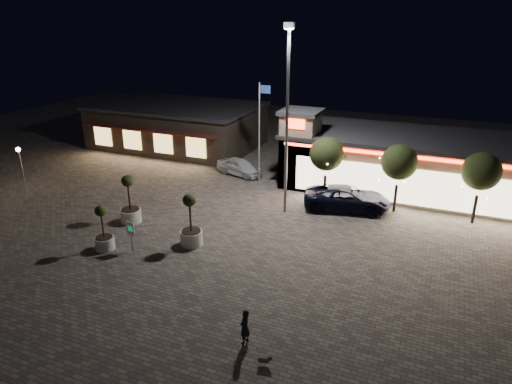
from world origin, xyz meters
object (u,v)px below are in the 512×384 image
at_px(pickup_truck, 347,198).
at_px(pedestrian, 245,327).
at_px(planter_left, 130,208).
at_px(planter_mid, 104,236).
at_px(valet_sign, 131,231).
at_px(white_sedan, 240,167).

bearing_deg(pickup_truck, pedestrian, 165.03).
distance_m(pickup_truck, pedestrian, 15.58).
bearing_deg(planter_left, planter_mid, -76.01).
bearing_deg(pedestrian, planter_left, -114.60).
bearing_deg(valet_sign, planter_left, 127.93).
relative_size(pickup_truck, pedestrian, 3.76).
bearing_deg(pickup_truck, planter_left, 109.16).
distance_m(pedestrian, valet_sign, 10.43).
relative_size(white_sedan, planter_mid, 1.54).
xyz_separation_m(white_sedan, planter_left, (-2.59, -11.46, 0.29)).
bearing_deg(planter_left, pickup_truck, 31.06).
relative_size(white_sedan, pedestrian, 2.68).
bearing_deg(planter_left, pedestrian, -34.03).
height_order(pedestrian, valet_sign, valet_sign).
bearing_deg(white_sedan, pickup_truck, -95.60).
relative_size(white_sedan, planter_left, 1.30).
relative_size(planter_mid, valet_sign, 1.52).
height_order(pedestrian, planter_left, planter_left).
relative_size(pedestrian, planter_mid, 0.57).
height_order(white_sedan, pedestrian, pedestrian).
distance_m(pickup_truck, valet_sign, 14.81).
relative_size(pedestrian, valet_sign, 0.87).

